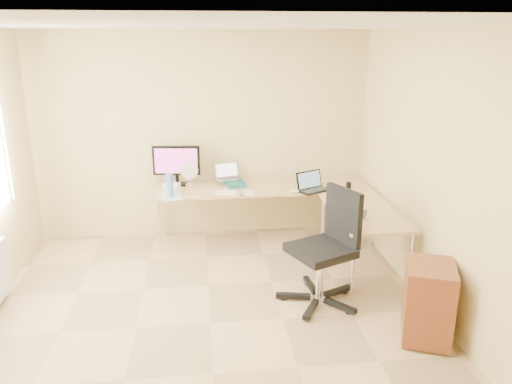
{
  "coord_description": "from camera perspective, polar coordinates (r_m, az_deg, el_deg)",
  "views": [
    {
      "loc": [
        -0.04,
        -4.0,
        2.52
      ],
      "look_at": [
        0.55,
        1.1,
        0.9
      ],
      "focal_mm": 34.76,
      "sensor_mm": 36.0,
      "label": 1
    }
  ],
  "objects": [
    {
      "name": "water_bottle",
      "position": [
        5.8,
        -9.89,
        0.75
      ],
      "size": [
        0.11,
        0.11,
        0.28
      ],
      "primitive_type": "cylinder",
      "rotation": [
        0.0,
        0.0,
        -0.41
      ],
      "color": "#5172D1",
      "rests_on": "desk_main"
    },
    {
      "name": "black_cup",
      "position": [
        6.08,
        10.6,
        0.62
      ],
      "size": [
        0.08,
        0.08,
        0.11
      ],
      "primitive_type": "cylinder",
      "rotation": [
        0.0,
        0.0,
        -0.32
      ],
      "color": "black",
      "rests_on": "desk_main"
    },
    {
      "name": "desk_return",
      "position": [
        5.58,
        12.17,
        -5.61
      ],
      "size": [
        0.7,
        1.3,
        0.73
      ],
      "primitive_type": "cube",
      "color": "tan",
      "rests_on": "ground"
    },
    {
      "name": "floor",
      "position": [
        4.73,
        -5.28,
        -14.79
      ],
      "size": [
        4.5,
        4.5,
        0.0
      ],
      "primitive_type": "plane",
      "color": "tan",
      "rests_on": "ground"
    },
    {
      "name": "cabinet",
      "position": [
        4.56,
        19.2,
        -11.81
      ],
      "size": [
        0.54,
        0.59,
        0.67
      ],
      "primitive_type": "cube",
      "rotation": [
        0.0,
        0.0,
        -0.38
      ],
      "color": "olive",
      "rests_on": "ground"
    },
    {
      "name": "keyboard",
      "position": [
        5.89,
        -2.5,
        -0.08
      ],
      "size": [
        0.48,
        0.24,
        0.02
      ],
      "primitive_type": "cube",
      "rotation": [
        0.0,
        0.0,
        -0.26
      ],
      "color": "white",
      "rests_on": "desk_main"
    },
    {
      "name": "white_box",
      "position": [
        6.14,
        -9.69,
        0.65
      ],
      "size": [
        0.22,
        0.19,
        0.07
      ],
      "primitive_type": "cube",
      "rotation": [
        0.0,
        0.0,
        -0.27
      ],
      "color": "silver",
      "rests_on": "desk_main"
    },
    {
      "name": "laptop_return",
      "position": [
        5.27,
        11.53,
        -1.37
      ],
      "size": [
        0.43,
        0.39,
        0.23
      ],
      "primitive_type": "cube",
      "rotation": [
        0.0,
        0.0,
        1.18
      ],
      "color": "#BABABA",
      "rests_on": "desk_return"
    },
    {
      "name": "laptop_black",
      "position": [
        6.0,
        6.65,
        1.2
      ],
      "size": [
        0.45,
        0.41,
        0.23
      ],
      "primitive_type": "cube",
      "rotation": [
        0.0,
        0.0,
        0.47
      ],
      "color": "black",
      "rests_on": "desk_main"
    },
    {
      "name": "desk_main",
      "position": [
        6.28,
        0.8,
        -2.55
      ],
      "size": [
        2.65,
        0.7,
        0.73
      ],
      "primitive_type": "cube",
      "color": "tan",
      "rests_on": "ground"
    },
    {
      "name": "laptop_center",
      "position": [
        6.28,
        -3.18,
        2.37
      ],
      "size": [
        0.37,
        0.31,
        0.2
      ],
      "primitive_type": "cube",
      "rotation": [
        0.0,
        0.0,
        0.28
      ],
      "color": "#AFAEB9",
      "rests_on": "desk_main"
    },
    {
      "name": "wall_front",
      "position": [
        2.13,
        -4.6,
        -17.48
      ],
      "size": [
        4.5,
        0.0,
        4.5
      ],
      "primitive_type": "plane",
      "rotation": [
        -1.57,
        0.0,
        0.0
      ],
      "color": "#E2CF86",
      "rests_on": "ground"
    },
    {
      "name": "papers",
      "position": [
        5.84,
        -9.82,
        -0.55
      ],
      "size": [
        0.3,
        0.37,
        0.01
      ],
      "primitive_type": "cube",
      "rotation": [
        0.0,
        0.0,
        0.27
      ],
      "color": "silver",
      "rests_on": "desk_main"
    },
    {
      "name": "desk_fan",
      "position": [
        6.23,
        -7.68,
        2.02
      ],
      "size": [
        0.24,
        0.24,
        0.28
      ],
      "primitive_type": "cylinder",
      "rotation": [
        0.0,
        0.0,
        -0.07
      ],
      "color": "silver",
      "rests_on": "desk_main"
    },
    {
      "name": "cd_stack",
      "position": [
        5.84,
        -2.01,
        -0.16
      ],
      "size": [
        0.17,
        0.17,
        0.03
      ],
      "primitive_type": "cylinder",
      "rotation": [
        0.0,
        0.0,
        0.33
      ],
      "color": "white",
      "rests_on": "desk_main"
    },
    {
      "name": "monitor",
      "position": [
        6.25,
        -9.13,
        3.04
      ],
      "size": [
        0.6,
        0.26,
        0.5
      ],
      "primitive_type": "cube",
      "rotation": [
        0.0,
        0.0,
        -0.12
      ],
      "color": "black",
      "rests_on": "desk_main"
    },
    {
      "name": "wall_back",
      "position": [
        6.37,
        -6.15,
        6.37
      ],
      "size": [
        4.5,
        0.0,
        4.5
      ],
      "primitive_type": "plane",
      "rotation": [
        1.57,
        0.0,
        0.0
      ],
      "color": "#E2CF86",
      "rests_on": "ground"
    },
    {
      "name": "office_chair",
      "position": [
        4.86,
        7.41,
        -7.22
      ],
      "size": [
        0.91,
        0.91,
        1.15
      ],
      "primitive_type": "cube",
      "rotation": [
        0.0,
        0.0,
        0.42
      ],
      "color": "black",
      "rests_on": "ground"
    },
    {
      "name": "mug",
      "position": [
        5.85,
        -8.85,
        -0.06
      ],
      "size": [
        0.09,
        0.09,
        0.09
      ],
      "primitive_type": "imported",
      "rotation": [
        0.0,
        0.0,
        -0.01
      ],
      "color": "silver",
      "rests_on": "desk_main"
    },
    {
      "name": "ceiling",
      "position": [
        4.0,
        -6.37,
        18.56
      ],
      "size": [
        4.5,
        4.5,
        0.0
      ],
      "primitive_type": "plane",
      "rotation": [
        3.14,
        0.0,
        0.0
      ],
      "color": "white",
      "rests_on": "ground"
    },
    {
      "name": "book_stack",
      "position": [
        6.22,
        -2.44,
        1.04
      ],
      "size": [
        0.27,
        0.34,
        0.05
      ],
      "primitive_type": "cube",
      "rotation": [
        0.0,
        0.0,
        0.17
      ],
      "color": "#12564C",
      "rests_on": "desk_main"
    },
    {
      "name": "mouse",
      "position": [
        5.93,
        4.45,
        0.1
      ],
      "size": [
        0.12,
        0.08,
        0.04
      ],
      "primitive_type": "ellipsoid",
      "rotation": [
        0.0,
        0.0,
        -0.06
      ],
      "color": "silver",
      "rests_on": "desk_main"
    },
    {
      "name": "wall_right",
      "position": [
        4.69,
        20.79,
        1.29
      ],
      "size": [
        0.0,
        4.5,
        4.5
      ],
      "primitive_type": "plane",
      "rotation": [
        1.57,
        0.0,
        -1.57
      ],
      "color": "#E2CF86",
      "rests_on": "ground"
    }
  ]
}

